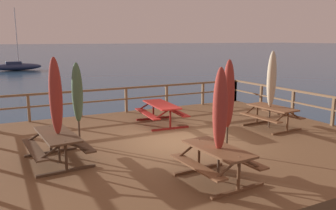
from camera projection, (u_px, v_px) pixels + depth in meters
name	position (u px, v px, depth m)	size (l,w,h in m)	color
ground_plane	(178.00, 163.00, 10.77)	(600.00, 600.00, 0.00)	navy
wooden_deck	(179.00, 152.00, 10.70)	(12.08, 9.76, 0.76)	brown
railing_waterside_far	(126.00, 95.00, 14.62)	(11.88, 0.10, 1.09)	brown
railing_side_right	(312.00, 102.00, 13.11)	(0.10, 9.56, 1.09)	brown
picnic_table_front_right	(272.00, 113.00, 12.04)	(1.49, 1.86, 0.78)	brown
picnic_table_mid_right	(161.00, 109.00, 12.58)	(1.54, 2.16, 0.78)	maroon
picnic_table_front_left	(217.00, 157.00, 7.51)	(1.51, 1.84, 0.78)	brown
picnic_table_mid_centre	(57.00, 141.00, 8.65)	(1.54, 2.07, 0.78)	brown
patio_umbrella_tall_mid_right	(272.00, 79.00, 11.86)	(0.32, 0.32, 2.73)	#4C3828
patio_umbrella_tall_back_left	(228.00, 94.00, 9.14)	(0.32, 0.32, 2.59)	#4C3828
patio_umbrella_short_front	(220.00, 110.00, 7.27)	(0.32, 0.32, 2.55)	#4C3828
patio_umbrella_tall_mid_left	(56.00, 97.00, 8.37)	(0.32, 0.32, 2.70)	#4C3828
patio_umbrella_tall_back_right	(77.00, 93.00, 9.96)	(0.32, 0.32, 2.46)	#4C3828
sailboat_distant	(16.00, 66.00, 42.86)	(6.03, 1.78, 7.72)	navy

